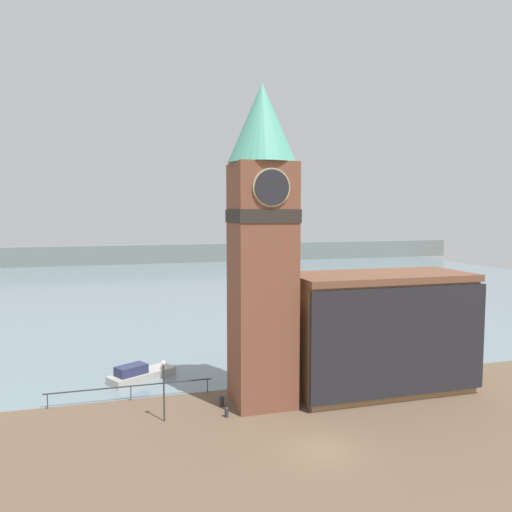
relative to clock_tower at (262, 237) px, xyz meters
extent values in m
plane|color=brown|center=(1.25, -7.77, -11.85)|extent=(160.00, 160.00, 0.00)
cube|color=gray|center=(1.25, 63.31, -11.85)|extent=(160.00, 120.00, 0.00)
cube|color=slate|center=(1.25, 103.31, -9.35)|extent=(180.00, 3.00, 5.00)
cube|color=#333338|center=(-8.98, 3.06, -10.80)|extent=(11.82, 0.08, 0.08)
cylinder|color=#333338|center=(-14.58, 3.06, -11.32)|extent=(0.07, 0.07, 1.05)
cylinder|color=#333338|center=(-8.98, 3.06, -11.32)|extent=(0.07, 0.07, 1.05)
cylinder|color=#333338|center=(-3.37, 3.06, -11.32)|extent=(0.07, 0.07, 1.05)
cube|color=brown|center=(-0.01, 0.01, -3.39)|extent=(4.12, 4.12, 16.92)
cube|color=#2D2823|center=(-0.01, 0.01, 1.46)|extent=(4.24, 4.24, 0.90)
cylinder|color=tan|center=(-0.01, -2.11, 3.31)|extent=(2.55, 0.12, 2.55)
cylinder|color=#232328|center=(-0.01, -2.20, 3.31)|extent=(2.31, 0.12, 2.31)
cylinder|color=tan|center=(2.11, 0.01, 3.31)|extent=(0.12, 2.55, 2.55)
cylinder|color=#232328|center=(2.20, 0.01, 3.31)|extent=(0.12, 2.31, 2.31)
cone|color=#51A88E|center=(-0.01, 0.01, 7.77)|extent=(4.74, 4.74, 5.39)
cube|color=#9E754C|center=(9.42, 0.17, -7.61)|extent=(13.31, 5.67, 8.48)
cube|color=brown|center=(9.42, 0.17, -3.12)|extent=(13.71, 6.07, 0.50)
cube|color=#232328|center=(9.42, -2.81, -7.44)|extent=(13.81, 0.30, 7.80)
cube|color=#B7B2A8|center=(-7.93, 7.61, -11.54)|extent=(5.70, 4.39, 0.61)
cube|color=navy|center=(-8.78, 7.12, -10.87)|extent=(2.75, 2.36, 0.74)
cylinder|color=#2D2D33|center=(-2.93, 0.20, -11.58)|extent=(0.35, 0.35, 0.55)
sphere|color=#2D2D33|center=(-2.93, 0.20, -11.30)|extent=(0.37, 0.37, 0.37)
cylinder|color=#2D2D33|center=(-3.00, -1.76, -11.57)|extent=(0.25, 0.25, 0.55)
sphere|color=#2D2D33|center=(-3.00, -1.76, -11.30)|extent=(0.27, 0.27, 0.27)
cylinder|color=#2D2D33|center=(-7.03, -1.27, -9.96)|extent=(0.10, 0.10, 3.77)
sphere|color=silver|center=(-7.03, -1.27, -7.98)|extent=(0.32, 0.32, 0.32)
camera|label=1|loc=(-10.06, -33.08, 1.66)|focal=35.00mm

